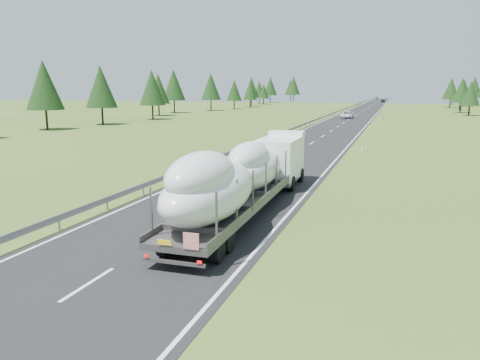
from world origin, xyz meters
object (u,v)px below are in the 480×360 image
(boat_truck, at_px, (243,174))
(distant_car_dark, at_px, (383,101))
(distant_car_blue, at_px, (377,98))
(distant_van, at_px, (347,115))
(highway_sign, at_px, (384,112))

(boat_truck, relative_size, distant_car_dark, 4.53)
(distant_car_dark, relative_size, distant_car_blue, 1.00)
(boat_truck, bearing_deg, distant_van, 92.15)
(highway_sign, xyz_separation_m, distant_car_blue, (-10.41, 211.62, -1.09))
(boat_truck, height_order, distant_car_blue, boat_truck)
(highway_sign, relative_size, distant_car_dark, 0.60)
(highway_sign, relative_size, boat_truck, 0.13)
(highway_sign, distance_m, distant_car_dark, 138.08)
(distant_van, xyz_separation_m, distant_car_dark, (3.69, 131.30, -0.04))
(highway_sign, xyz_separation_m, boat_truck, (-4.89, -78.62, 0.45))
(distant_van, bearing_deg, boat_truck, -87.04)
(highway_sign, bearing_deg, boat_truck, -93.56)
(boat_truck, distance_m, distant_van, 85.40)
(distant_car_dark, distance_m, distant_car_blue, 73.86)
(distant_van, xyz_separation_m, distant_car_blue, (-2.32, 204.91, -0.07))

